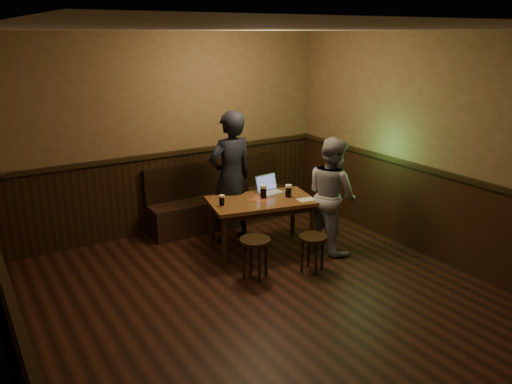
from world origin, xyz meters
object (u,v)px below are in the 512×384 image
(stool_right, at_px, (313,243))
(pint_mid, at_px, (263,192))
(laptop, at_px, (269,188))
(person_grey, at_px, (332,195))
(pint_right, at_px, (288,191))
(bench, at_px, (219,204))
(pub_table, at_px, (261,206))
(stool_left, at_px, (255,247))
(pint_left, at_px, (222,201))
(person_suit, at_px, (231,178))

(stool_right, distance_m, pint_mid, 0.98)
(stool_right, bearing_deg, laptop, 87.37)
(person_grey, bearing_deg, pint_right, 59.09)
(laptop, bearing_deg, bench, 99.93)
(pub_table, xyz_separation_m, stool_left, (-0.48, -0.61, -0.23))
(pint_left, distance_m, laptop, 0.81)
(bench, relative_size, pint_right, 12.63)
(bench, relative_size, stool_left, 4.46)
(bench, distance_m, pint_right, 1.43)
(pub_table, bearing_deg, laptop, 50.00)
(pint_mid, distance_m, person_grey, 0.89)
(pub_table, distance_m, person_grey, 0.93)
(stool_left, bearing_deg, pint_left, 96.54)
(pub_table, bearing_deg, pint_left, -172.30)
(stool_left, relative_size, person_suit, 0.27)
(stool_right, relative_size, laptop, 1.34)
(pub_table, bearing_deg, pint_mid, 36.04)
(pub_table, xyz_separation_m, person_grey, (0.81, -0.44, 0.14))
(bench, distance_m, laptop, 1.12)
(stool_left, xyz_separation_m, person_suit, (0.31, 1.11, 0.52))
(pint_left, relative_size, laptop, 0.42)
(stool_left, xyz_separation_m, laptop, (0.72, 0.80, 0.38))
(bench, xyz_separation_m, stool_left, (-0.48, -1.79, 0.08))
(stool_left, xyz_separation_m, pint_right, (0.82, 0.49, 0.41))
(pint_left, distance_m, person_suit, 0.61)
(stool_left, relative_size, laptop, 1.43)
(stool_right, bearing_deg, bench, 95.51)
(stool_right, bearing_deg, pint_mid, 99.82)
(pint_left, bearing_deg, stool_right, -49.87)
(pint_mid, height_order, laptop, laptop)
(pint_left, distance_m, pint_mid, 0.60)
(stool_left, bearing_deg, pub_table, 52.13)
(pint_left, bearing_deg, laptop, 10.14)
(stool_left, distance_m, laptop, 1.14)
(bench, relative_size, pint_mid, 12.35)
(pub_table, xyz_separation_m, laptop, (0.24, 0.19, 0.15))
(pint_mid, bearing_deg, person_grey, -30.99)
(stool_right, bearing_deg, pint_left, 130.13)
(person_grey, bearing_deg, laptop, 45.35)
(pub_table, relative_size, person_grey, 0.97)
(pint_left, relative_size, pint_right, 0.83)
(pub_table, xyz_separation_m, pint_left, (-0.55, 0.04, 0.17))
(pint_mid, distance_m, laptop, 0.26)
(stool_right, height_order, laptop, laptop)
(pint_mid, bearing_deg, bench, 92.24)
(laptop, bearing_deg, pub_table, -146.14)
(stool_right, distance_m, pint_left, 1.23)
(laptop, bearing_deg, person_grey, -51.61)
(pint_right, bearing_deg, person_suit, 129.47)
(bench, relative_size, person_grey, 1.45)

